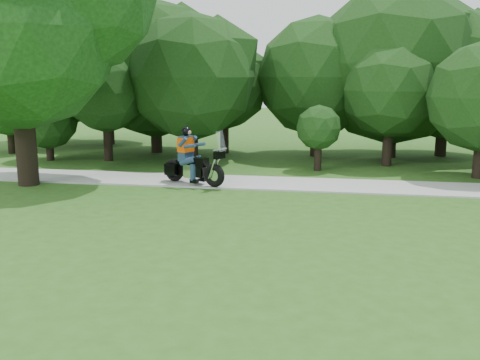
{
  "coord_description": "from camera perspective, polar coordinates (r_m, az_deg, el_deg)",
  "views": [
    {
      "loc": [
        -0.46,
        -9.61,
        3.65
      ],
      "look_at": [
        -2.61,
        2.68,
        1.18
      ],
      "focal_mm": 40.0,
      "sensor_mm": 36.0,
      "label": 1
    }
  ],
  "objects": [
    {
      "name": "ground",
      "position": [
        10.29,
        12.01,
        -9.82
      ],
      "size": [
        100.0,
        100.0,
        0.0
      ],
      "primitive_type": "plane",
      "color": "#2D5117",
      "rests_on": "ground"
    },
    {
      "name": "walkway",
      "position": [
        17.99,
        11.19,
        -0.62
      ],
      "size": [
        60.0,
        2.2,
        0.06
      ],
      "primitive_type": "cube",
      "color": "#ADADA7",
      "rests_on": "ground"
    },
    {
      "name": "tree_line",
      "position": [
        24.25,
        11.45,
        10.75
      ],
      "size": [
        39.97,
        11.6,
        7.61
      ],
      "color": "black",
      "rests_on": "ground"
    },
    {
      "name": "big_tree_west",
      "position": [
        19.42,
        -22.38,
        16.62
      ],
      "size": [
        8.64,
        6.56,
        9.96
      ],
      "color": "black",
      "rests_on": "ground"
    },
    {
      "name": "touring_motorcycle",
      "position": [
        17.83,
        -5.36,
        1.8
      ],
      "size": [
        2.36,
        1.5,
        1.91
      ],
      "rotation": [
        0.0,
        0.0,
        -0.43
      ],
      "color": "black",
      "rests_on": "walkway"
    }
  ]
}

